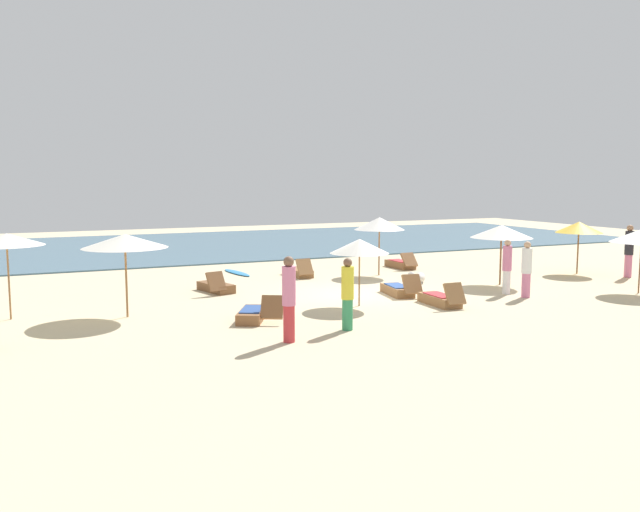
# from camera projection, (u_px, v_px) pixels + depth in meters

# --- Properties ---
(ground_plane) EXTENTS (60.00, 60.00, 0.00)m
(ground_plane) POSITION_uv_depth(u_px,v_px,m) (359.00, 295.00, 20.79)
(ground_plane) COLOR beige
(ocean_water) EXTENTS (48.00, 16.00, 0.06)m
(ocean_water) POSITION_uv_depth(u_px,v_px,m) (215.00, 244.00, 36.15)
(ocean_water) COLOR #476B7F
(ocean_water) RESTS_ON ground_plane
(umbrella_0) EXTENTS (1.90, 1.90, 2.21)m
(umbrella_0) POSITION_uv_depth(u_px,v_px,m) (379.00, 224.00, 24.78)
(umbrella_0) COLOR brown
(umbrella_0) RESTS_ON ground_plane
(umbrella_1) EXTENTS (1.71, 1.71, 1.95)m
(umbrella_1) POSITION_uv_depth(u_px,v_px,m) (360.00, 246.00, 18.83)
(umbrella_1) COLOR olive
(umbrella_1) RESTS_ON ground_plane
(umbrella_2) EXTENTS (2.11, 2.11, 2.08)m
(umbrella_2) POSITION_uv_depth(u_px,v_px,m) (501.00, 231.00, 22.59)
(umbrella_2) COLOR brown
(umbrella_2) RESTS_ON ground_plane
(umbrella_4) EXTENTS (1.87, 1.87, 2.27)m
(umbrella_4) POSITION_uv_depth(u_px,v_px,m) (6.00, 240.00, 16.97)
(umbrella_4) COLOR olive
(umbrella_4) RESTS_ON ground_plane
(umbrella_6) EXTENTS (1.75, 1.75, 2.01)m
(umbrella_6) POSITION_uv_depth(u_px,v_px,m) (579.00, 227.00, 25.21)
(umbrella_6) COLOR brown
(umbrella_6) RESTS_ON ground_plane
(umbrella_7) EXTENTS (2.24, 2.24, 2.22)m
(umbrella_7) POSITION_uv_depth(u_px,v_px,m) (125.00, 241.00, 17.27)
(umbrella_7) COLOR olive
(umbrella_7) RESTS_ON ground_plane
(lounger_0) EXTENTS (1.31, 1.74, 0.72)m
(lounger_0) POSITION_uv_depth(u_px,v_px,m) (254.00, 314.00, 17.05)
(lounger_0) COLOR brown
(lounger_0) RESTS_ON ground_plane
(lounger_1) EXTENTS (0.98, 1.73, 0.75)m
(lounger_1) POSITION_uv_depth(u_px,v_px,m) (216.00, 287.00, 21.32)
(lounger_1) COLOR brown
(lounger_1) RESTS_ON ground_plane
(lounger_2) EXTENTS (0.65, 1.66, 0.74)m
(lounger_2) POSITION_uv_depth(u_px,v_px,m) (441.00, 299.00, 19.10)
(lounger_2) COLOR olive
(lounger_2) RESTS_ON ground_plane
(lounger_3) EXTENTS (0.62, 1.70, 0.69)m
(lounger_3) POSITION_uv_depth(u_px,v_px,m) (401.00, 264.00, 26.93)
(lounger_3) COLOR brown
(lounger_3) RESTS_ON ground_plane
(lounger_4) EXTENTS (0.66, 1.67, 0.73)m
(lounger_4) POSITION_uv_depth(u_px,v_px,m) (299.00, 272.00, 24.69)
(lounger_4) COLOR olive
(lounger_4) RESTS_ON ground_plane
(lounger_5) EXTENTS (0.84, 1.72, 0.73)m
(lounger_5) POSITION_uv_depth(u_px,v_px,m) (399.00, 290.00, 20.74)
(lounger_5) COLOR olive
(lounger_5) RESTS_ON ground_plane
(person_0) EXTENTS (0.32, 0.32, 1.75)m
(person_0) POSITION_uv_depth(u_px,v_px,m) (507.00, 266.00, 20.86)
(person_0) COLOR white
(person_0) RESTS_ON ground_plane
(person_1) EXTENTS (0.34, 0.34, 1.96)m
(person_1) POSITION_uv_depth(u_px,v_px,m) (289.00, 298.00, 14.73)
(person_1) COLOR #BF3338
(person_1) RESTS_ON ground_plane
(person_2) EXTENTS (0.44, 0.44, 1.96)m
(person_2) POSITION_uv_depth(u_px,v_px,m) (629.00, 250.00, 24.35)
(person_2) COLOR #D17299
(person_2) RESTS_ON ground_plane
(person_3) EXTENTS (0.44, 0.44, 1.75)m
(person_3) POSITION_uv_depth(u_px,v_px,m) (527.00, 269.00, 20.26)
(person_3) COLOR #D17299
(person_3) RESTS_ON ground_plane
(person_5) EXTENTS (0.37, 0.37, 1.77)m
(person_5) POSITION_uv_depth(u_px,v_px,m) (348.00, 293.00, 15.92)
(person_5) COLOR #338C59
(person_5) RESTS_ON ground_plane
(dog) EXTENTS (0.72, 0.81, 0.39)m
(dog) POSITION_uv_depth(u_px,v_px,m) (419.00, 277.00, 23.13)
(dog) COLOR silver
(dog) RESTS_ON ground_plane
(surfboard) EXTENTS (0.68, 2.19, 0.07)m
(surfboard) POSITION_uv_depth(u_px,v_px,m) (237.00, 273.00, 25.45)
(surfboard) COLOR #338CCC
(surfboard) RESTS_ON ground_plane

